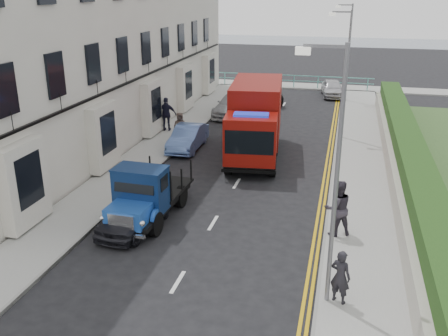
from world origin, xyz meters
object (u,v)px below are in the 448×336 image
at_px(lamp_far, 348,47).
at_px(parked_car_front, 135,211).
at_px(bedford_lorry, 143,198).
at_px(red_lorry, 255,119).
at_px(pedestrian_east_near, 340,277).
at_px(lamp_mid, 345,68).
at_px(lamp_near, 332,166).

distance_m(lamp_far, parked_car_front, 24.21).
distance_m(bedford_lorry, red_lorry, 8.95).
relative_size(red_lorry, pedestrian_east_near, 4.66).
xyz_separation_m(parked_car_front, pedestrian_east_near, (7.21, -3.01, 0.25)).
xyz_separation_m(lamp_mid, pedestrian_east_near, (0.44, -16.01, -3.10)).
bearing_deg(red_lorry, lamp_near, -77.47).
bearing_deg(pedestrian_east_near, lamp_far, -64.80).
bearing_deg(parked_car_front, lamp_far, 79.33).
bearing_deg(lamp_mid, lamp_far, 90.00).
relative_size(lamp_mid, lamp_far, 1.00).
height_order(lamp_near, pedestrian_east_near, lamp_near).
height_order(lamp_far, red_lorry, lamp_far).
xyz_separation_m(lamp_near, lamp_mid, (0.00, 16.00, 0.00)).
relative_size(lamp_near, pedestrian_east_near, 4.51).
bearing_deg(red_lorry, bedford_lorry, -112.80).
bearing_deg(lamp_far, lamp_mid, -90.00).
distance_m(lamp_far, pedestrian_east_near, 26.19).
bearing_deg(pedestrian_east_near, parked_car_front, 1.62).
height_order(lamp_far, pedestrian_east_near, lamp_far).
distance_m(lamp_mid, bedford_lorry, 14.53).
height_order(lamp_mid, pedestrian_east_near, lamp_mid).
bearing_deg(lamp_far, pedestrian_east_near, -89.04).
distance_m(red_lorry, parked_car_front, 9.43).
xyz_separation_m(lamp_near, red_lorry, (-4.12, 11.95, -2.04)).
xyz_separation_m(lamp_near, bedford_lorry, (-6.62, 3.41, -3.00)).
xyz_separation_m(bedford_lorry, red_lorry, (2.50, 8.54, 0.95)).
distance_m(red_lorry, pedestrian_east_near, 12.84).
relative_size(lamp_mid, bedford_lorry, 1.50).
xyz_separation_m(lamp_near, pedestrian_east_near, (0.44, -0.01, -3.10)).
bearing_deg(lamp_near, lamp_mid, 90.00).
height_order(lamp_mid, parked_car_front, lamp_mid).
bearing_deg(red_lorry, parked_car_front, -113.03).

